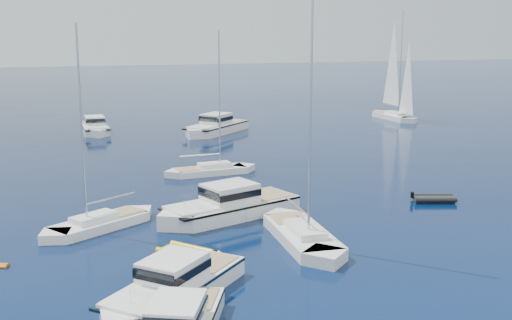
{
  "coord_description": "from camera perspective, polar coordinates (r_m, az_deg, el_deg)",
  "views": [
    {
      "loc": [
        -12.72,
        -24.07,
        12.64
      ],
      "look_at": [
        1.88,
        23.98,
        2.2
      ],
      "focal_mm": 44.7,
      "sensor_mm": 36.0,
      "label": 1
    }
  ],
  "objects": [
    {
      "name": "tender_yellow",
      "position": [
        36.45,
        -6.06,
        -8.62
      ],
      "size": [
        3.9,
        4.05,
        0.95
      ],
      "primitive_type": null,
      "rotation": [
        0.0,
        0.0,
        0.72
      ],
      "color": "#C2B00B",
      "rests_on": "ground"
    },
    {
      "name": "tender_grey_near",
      "position": [
        49.15,
        15.6,
        -3.6
      ],
      "size": [
        3.62,
        2.66,
        0.95
      ],
      "primitive_type": null,
      "rotation": [
        0.0,
        0.0,
        4.42
      ],
      "color": "black",
      "rests_on": "ground"
    },
    {
      "name": "sailboat_centre",
      "position": [
        56.35,
        -4.06,
        -1.25
      ],
      "size": [
        8.94,
        3.0,
        12.9
      ],
      "primitive_type": null,
      "rotation": [
        0.0,
        0.0,
        4.8
      ],
      "color": "white",
      "rests_on": "ground"
    },
    {
      "name": "motor_cruiser_left",
      "position": [
        31.1,
        -7.58,
        -12.35
      ],
      "size": [
        9.2,
        9.36,
        2.64
      ],
      "primitive_type": null,
      "rotation": [
        0.0,
        0.0,
        2.37
      ],
      "color": "white",
      "rests_on": "ground"
    },
    {
      "name": "sailboat_sails_r",
      "position": [
        92.27,
        12.25,
        3.6
      ],
      "size": [
        3.46,
        10.7,
        15.48
      ],
      "primitive_type": null,
      "rotation": [
        0.0,
        0.0,
        3.21
      ],
      "color": "white",
      "rests_on": "ground"
    },
    {
      "name": "motor_cruiser_horizon",
      "position": [
        80.98,
        -14.18,
        2.4
      ],
      "size": [
        3.42,
        9.89,
        2.56
      ],
      "primitive_type": null,
      "rotation": [
        0.0,
        0.0,
        3.19
      ],
      "color": "white",
      "rests_on": "ground"
    },
    {
      "name": "motor_cruiser_distant",
      "position": [
        78.2,
        -3.68,
        2.42
      ],
      "size": [
        10.77,
        10.7,
        3.05
      ],
      "primitive_type": null,
      "rotation": [
        0.0,
        0.0,
        2.35
      ],
      "color": "white",
      "rests_on": "ground"
    },
    {
      "name": "motor_cruiser_centre",
      "position": [
        43.6,
        -2.59,
        -5.12
      ],
      "size": [
        11.74,
        7.12,
        2.95
      ],
      "primitive_type": null,
      "rotation": [
        0.0,
        0.0,
        1.92
      ],
      "color": "silver",
      "rests_on": "ground"
    },
    {
      "name": "sailboat_fore",
      "position": [
        38.85,
        4.16,
        -7.27
      ],
      "size": [
        3.12,
        10.79,
        15.74
      ],
      "primitive_type": null,
      "rotation": [
        0.0,
        0.0,
        3.11
      ],
      "color": "white",
      "rests_on": "ground"
    },
    {
      "name": "sailboat_mid_l",
      "position": [
        42.4,
        -13.83,
        -5.95
      ],
      "size": [
        8.95,
        6.99,
        13.43
      ],
      "primitive_type": null,
      "rotation": [
        0.0,
        0.0,
        2.15
      ],
      "color": "white",
      "rests_on": "ground"
    },
    {
      "name": "ground",
      "position": [
        30.01,
        10.21,
        -13.36
      ],
      "size": [
        400.0,
        400.0,
        0.0
      ],
      "primitive_type": "plane",
      "color": "navy",
      "rests_on": "ground"
    }
  ]
}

